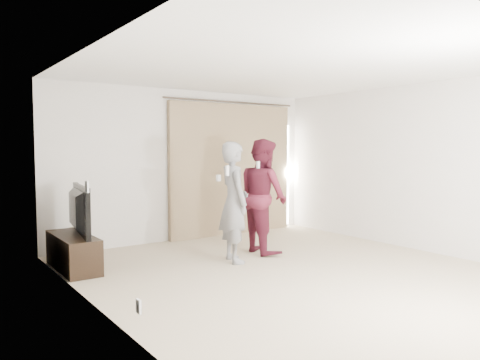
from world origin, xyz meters
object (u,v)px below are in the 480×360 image
at_px(person_man, 234,202).
at_px(person_woman, 263,196).
at_px(tv_console, 73,252).
at_px(tv, 72,210).

bearing_deg(person_man, person_woman, 18.44).
distance_m(tv_console, tv, 0.56).
distance_m(tv, person_woman, 2.76).
bearing_deg(person_man, tv_console, 156.11).
bearing_deg(tv_console, person_man, -23.89).
distance_m(tv_console, person_man, 2.24).
height_order(tv, person_man, person_man).
relative_size(tv_console, person_man, 0.70).
relative_size(tv, person_man, 0.67).
bearing_deg(tv_console, person_woman, -13.40).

